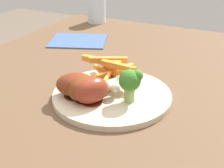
% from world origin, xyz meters
% --- Properties ---
extents(dining_table, '(1.20, 0.83, 0.71)m').
position_xyz_m(dining_table, '(0.00, 0.00, 0.61)').
color(dining_table, brown).
rests_on(dining_table, ground_plane).
extents(dinner_plate, '(0.24, 0.24, 0.01)m').
position_xyz_m(dinner_plate, '(0.03, -0.03, 0.71)').
color(dinner_plate, beige).
rests_on(dinner_plate, dining_table).
extents(broccoli_floret_front, '(0.04, 0.05, 0.07)m').
position_xyz_m(broccoli_floret_front, '(0.01, -0.08, 0.76)').
color(broccoli_floret_front, '#86A25D').
rests_on(broccoli_floret_front, dinner_plate).
extents(carrot_fries_pile, '(0.13, 0.14, 0.05)m').
position_xyz_m(carrot_fries_pile, '(0.08, -0.01, 0.74)').
color(carrot_fries_pile, orange).
rests_on(carrot_fries_pile, dinner_plate).
extents(chicken_drumstick_near, '(0.08, 0.13, 0.05)m').
position_xyz_m(chicken_drumstick_near, '(-0.01, 0.02, 0.74)').
color(chicken_drumstick_near, '#4F190D').
rests_on(chicken_drumstick_near, dinner_plate).
extents(chicken_drumstick_far, '(0.12, 0.09, 0.05)m').
position_xyz_m(chicken_drumstick_far, '(-0.02, -0.02, 0.75)').
color(chicken_drumstick_far, '#5F1B11').
rests_on(chicken_drumstick_far, dinner_plate).
extents(chicken_drumstick_extra, '(0.12, 0.09, 0.05)m').
position_xyz_m(chicken_drumstick_extra, '(-0.02, -0.00, 0.74)').
color(chicken_drumstick_extra, '#4B1D0A').
rests_on(chicken_drumstick_extra, dinner_plate).
extents(water_glass, '(0.07, 0.07, 0.10)m').
position_xyz_m(water_glass, '(0.53, 0.28, 0.76)').
color(water_glass, silver).
rests_on(water_glass, dining_table).
extents(napkin, '(0.19, 0.21, 0.00)m').
position_xyz_m(napkin, '(0.30, 0.22, 0.71)').
color(napkin, '#3D5684').
rests_on(napkin, dining_table).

